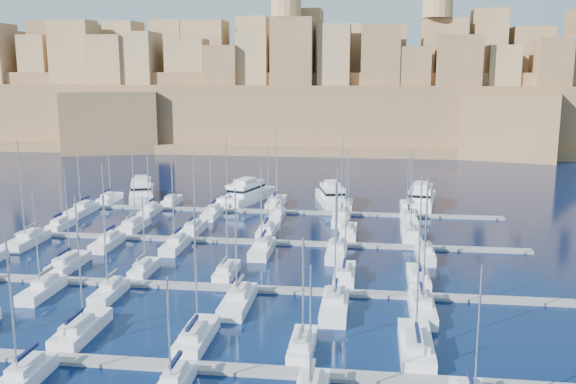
# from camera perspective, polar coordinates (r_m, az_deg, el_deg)

# --- Properties ---
(ground) EXTENTS (600.00, 600.00, 0.00)m
(ground) POSITION_cam_1_polar(r_m,az_deg,el_deg) (94.24, -3.39, -6.18)
(ground) COLOR black
(ground) RESTS_ON ground
(pontoon_near) EXTENTS (84.00, 2.00, 0.40)m
(pontoon_near) POSITION_cam_1_polar(r_m,az_deg,el_deg) (63.40, -9.38, -15.04)
(pontoon_near) COLOR slate
(pontoon_near) RESTS_ON ground
(pontoon_mid_near) EXTENTS (84.00, 2.00, 0.40)m
(pontoon_mid_near) POSITION_cam_1_polar(r_m,az_deg,el_deg) (83.03, -4.97, -8.48)
(pontoon_mid_near) COLOR slate
(pontoon_mid_near) RESTS_ON ground
(pontoon_mid_far) EXTENTS (84.00, 2.00, 0.40)m
(pontoon_mid_far) POSITION_cam_1_polar(r_m,az_deg,el_deg) (103.62, -2.35, -4.45)
(pontoon_mid_far) COLOR slate
(pontoon_mid_far) RESTS_ON ground
(pontoon_far) EXTENTS (84.00, 2.00, 0.40)m
(pontoon_far) POSITION_cam_1_polar(r_m,az_deg,el_deg) (124.69, -0.63, -1.77)
(pontoon_far) COLOR slate
(pontoon_far) RESTS_ON ground
(sailboat_2) EXTENTS (2.90, 9.68, 15.26)m
(sailboat_2) POSITION_cam_1_polar(r_m,az_deg,el_deg) (72.40, -17.92, -11.55)
(sailboat_2) COLOR white
(sailboat_2) RESTS_ON ground
(sailboat_3) EXTENTS (2.77, 9.23, 14.48)m
(sailboat_3) POSITION_cam_1_polar(r_m,az_deg,el_deg) (67.99, -8.17, -12.62)
(sailboat_3) COLOR white
(sailboat_3) RESTS_ON ground
(sailboat_4) EXTENTS (2.37, 7.91, 11.96)m
(sailboat_4) POSITION_cam_1_polar(r_m,az_deg,el_deg) (65.47, 1.28, -13.51)
(sailboat_4) COLOR white
(sailboat_4) RESTS_ON ground
(sailboat_5) EXTENTS (3.19, 10.64, 14.75)m
(sailboat_5) POSITION_cam_1_polar(r_m,az_deg,el_deg) (66.54, 11.30, -13.27)
(sailboat_5) COLOR white
(sailboat_5) RESTS_ON ground
(sailboat_8) EXTENTS (2.63, 8.78, 14.28)m
(sailboat_8) POSITION_cam_1_polar(r_m,az_deg,el_deg) (63.77, -22.60, -15.09)
(sailboat_8) COLOR white
(sailboat_8) RESTS_ON ground
(sailboat_13) EXTENTS (2.74, 9.15, 14.30)m
(sailboat_13) POSITION_cam_1_polar(r_m,az_deg,el_deg) (95.87, -18.93, -6.02)
(sailboat_13) COLOR white
(sailboat_13) RESTS_ON ground
(sailboat_14) EXTENTS (2.23, 7.43, 11.14)m
(sailboat_14) POSITION_cam_1_polar(r_m,az_deg,el_deg) (90.72, -12.67, -6.67)
(sailboat_14) COLOR white
(sailboat_14) RESTS_ON ground
(sailboat_15) EXTENTS (2.33, 7.77, 12.46)m
(sailboat_15) POSITION_cam_1_polar(r_m,az_deg,el_deg) (87.67, -5.49, -7.06)
(sailboat_15) COLOR white
(sailboat_15) RESTS_ON ground
(sailboat_16) EXTENTS (2.72, 9.08, 13.74)m
(sailboat_16) POSITION_cam_1_polar(r_m,az_deg,el_deg) (86.23, 5.05, -7.35)
(sailboat_16) COLOR white
(sailboat_16) RESTS_ON ground
(sailboat_17) EXTENTS (2.74, 9.14, 14.72)m
(sailboat_17) POSITION_cam_1_polar(r_m,az_deg,el_deg) (86.44, 11.51, -7.49)
(sailboat_17) COLOR white
(sailboat_17) RESTS_ON ground
(sailboat_19) EXTENTS (2.54, 8.47, 13.78)m
(sailboat_19) POSITION_cam_1_polar(r_m,az_deg,el_deg) (86.18, -20.99, -8.09)
(sailboat_19) COLOR white
(sailboat_19) RESTS_ON ground
(sailboat_20) EXTENTS (2.35, 7.84, 13.23)m
(sailboat_20) POSITION_cam_1_polar(r_m,az_deg,el_deg) (82.78, -15.57, -8.54)
(sailboat_20) COLOR white
(sailboat_20) RESTS_ON ground
(sailboat_21) EXTENTS (2.96, 9.88, 14.71)m
(sailboat_21) POSITION_cam_1_polar(r_m,az_deg,el_deg) (77.11, -4.47, -9.60)
(sailboat_21) COLOR white
(sailboat_21) RESTS_ON ground
(sailboat_22) EXTENTS (3.02, 10.05, 15.88)m
(sailboat_22) POSITION_cam_1_polar(r_m,az_deg,el_deg) (75.59, 4.19, -10.02)
(sailboat_22) COLOR white
(sailboat_22) RESTS_ON ground
(sailboat_23) EXTENTS (2.83, 9.44, 15.52)m
(sailboat_23) POSITION_cam_1_polar(r_m,az_deg,el_deg) (76.03, 11.83, -10.12)
(sailboat_23) COLOR white
(sailboat_23) RESTS_ON ground
(sailboat_24) EXTENTS (2.27, 7.58, 12.09)m
(sailboat_24) POSITION_cam_1_polar(r_m,az_deg,el_deg) (119.33, -19.51, -2.75)
(sailboat_24) COLOR white
(sailboat_24) RESTS_ON ground
(sailboat_25) EXTENTS (2.88, 9.59, 13.84)m
(sailboat_25) POSITION_cam_1_polar(r_m,az_deg,el_deg) (114.98, -13.53, -2.91)
(sailboat_25) COLOR white
(sailboat_25) RESTS_ON ground
(sailboat_26) EXTENTS (2.65, 8.82, 14.58)m
(sailboat_26) POSITION_cam_1_polar(r_m,az_deg,el_deg) (111.23, -8.34, -3.18)
(sailboat_26) COLOR white
(sailboat_26) RESTS_ON ground
(sailboat_27) EXTENTS (2.71, 9.02, 15.24)m
(sailboat_27) POSITION_cam_1_polar(r_m,az_deg,el_deg) (108.60, -1.83, -3.42)
(sailboat_27) COLOR white
(sailboat_27) RESTS_ON ground
(sailboat_28) EXTENTS (2.90, 9.65, 15.12)m
(sailboat_28) POSITION_cam_1_polar(r_m,az_deg,el_deg) (107.60, 5.33, -3.60)
(sailboat_28) COLOR white
(sailboat_28) RESTS_ON ground
(sailboat_29) EXTENTS (2.93, 9.77, 14.67)m
(sailboat_29) POSITION_cam_1_polar(r_m,az_deg,el_deg) (107.81, 10.85, -3.72)
(sailboat_29) COLOR white
(sailboat_29) RESTS_ON ground
(sailboat_30) EXTENTS (3.02, 10.08, 17.13)m
(sailboat_30) POSITION_cam_1_polar(r_m,az_deg,el_deg) (110.47, -22.15, -3.99)
(sailboat_30) COLOR white
(sailboat_30) RESTS_ON ground
(sailboat_31) EXTENTS (2.63, 8.77, 13.63)m
(sailboat_31) POSITION_cam_1_polar(r_m,az_deg,el_deg) (105.26, -15.75, -4.32)
(sailboat_31) COLOR white
(sailboat_31) RESTS_ON ground
(sailboat_32) EXTENTS (2.65, 8.83, 13.71)m
(sailboat_32) POSITION_cam_1_polar(r_m,az_deg,el_deg) (101.44, -9.97, -4.64)
(sailboat_32) COLOR white
(sailboat_32) RESTS_ON ground
(sailboat_33) EXTENTS (2.85, 9.50, 14.35)m
(sailboat_33) POSITION_cam_1_polar(r_m,az_deg,el_deg) (97.95, -2.31, -5.04)
(sailboat_33) COLOR white
(sailboat_33) RESTS_ON ground
(sailboat_34) EXTENTS (2.93, 9.75, 13.97)m
(sailboat_34) POSITION_cam_1_polar(r_m,az_deg,el_deg) (96.61, 4.37, -5.30)
(sailboat_34) COLOR white
(sailboat_34) RESTS_ON ground
(sailboat_35) EXTENTS (2.57, 8.57, 12.83)m
(sailboat_35) POSITION_cam_1_polar(r_m,az_deg,el_deg) (97.41, 12.08, -5.39)
(sailboat_35) COLOR white
(sailboat_35) RESTS_ON ground
(sailboat_36) EXTENTS (2.56, 8.55, 14.31)m
(sailboat_36) POSITION_cam_1_polar(r_m,az_deg,el_deg) (139.40, -15.57, -0.57)
(sailboat_36) COLOR white
(sailboat_36) RESTS_ON ground
(sailboat_37) EXTENTS (2.34, 7.81, 11.42)m
(sailboat_37) POSITION_cam_1_polar(r_m,az_deg,el_deg) (134.36, -10.28, -0.78)
(sailboat_37) COLOR white
(sailboat_37) RESTS_ON ground
(sailboat_38) EXTENTS (2.61, 8.70, 14.59)m
(sailboat_38) POSITION_cam_1_polar(r_m,az_deg,el_deg) (131.77, -5.48, -0.87)
(sailboat_38) COLOR white
(sailboat_38) RESTS_ON ground
(sailboat_39) EXTENTS (3.08, 10.25, 15.98)m
(sailboat_39) POSITION_cam_1_polar(r_m,az_deg,el_deg) (130.63, -1.06, -0.92)
(sailboat_39) COLOR white
(sailboat_39) RESTS_ON ground
(sailboat_40) EXTENTS (2.55, 8.49, 11.52)m
(sailboat_40) POSITION_cam_1_polar(r_m,az_deg,el_deg) (128.49, 5.15, -1.19)
(sailboat_40) COLOR white
(sailboat_40) RESTS_ON ground
(sailboat_41) EXTENTS (2.53, 8.42, 12.52)m
(sailboat_41) POSITION_cam_1_polar(r_m,az_deg,el_deg) (128.56, 10.54, -1.32)
(sailboat_41) COLOR white
(sailboat_41) RESTS_ON ground
(sailboat_42) EXTENTS (2.99, 9.97, 14.29)m
(sailboat_42) POSITION_cam_1_polar(r_m,az_deg,el_deg) (129.94, -17.82, -1.53)
(sailboat_42) COLOR white
(sailboat_42) RESTS_ON ground
(sailboat_43) EXTENTS (2.37, 7.89, 12.59)m
(sailboat_43) POSITION_cam_1_polar(r_m,az_deg,el_deg) (125.83, -12.14, -1.66)
(sailboat_43) COLOR white
(sailboat_43) RESTS_ON ground
(sailboat_44) EXTENTS (2.58, 8.60, 11.96)m
(sailboat_44) POSITION_cam_1_polar(r_m,az_deg,el_deg) (121.97, -6.76, -1.88)
(sailboat_44) COLOR white
(sailboat_44) RESTS_ON ground
(sailboat_45) EXTENTS (2.25, 7.48, 11.77)m
(sailboat_45) POSITION_cam_1_polar(r_m,az_deg,el_deg) (120.10, -0.96, -2.02)
(sailboat_45) COLOR white
(sailboat_45) RESTS_ON ground
(sailboat_46) EXTENTS (3.10, 10.33, 15.91)m
(sailboat_46) POSITION_cam_1_polar(r_m,az_deg,el_deg) (117.60, 4.76, -2.31)
(sailboat_46) COLOR white
(sailboat_46) RESTS_ON ground
(sailboat_47) EXTENTS (2.87, 9.58, 13.41)m
(sailboat_47) POSITION_cam_1_polar(r_m,az_deg,el_deg) (118.05, 10.68, -2.43)
(sailboat_47) COLOR white
(sailboat_47) RESTS_ON ground
(motor_yacht_a) EXTENTS (9.76, 16.67, 5.25)m
(motor_yacht_a) POSITION_cam_1_polar(r_m,az_deg,el_deg) (140.85, -12.88, 0.08)
(motor_yacht_a) COLOR white
(motor_yacht_a) RESTS_ON ground
(motor_yacht_b) EXTENTS (9.89, 17.71, 5.25)m
(motor_yacht_b) POSITION_cam_1_polar(r_m,az_deg,el_deg) (135.13, -3.71, -0.12)
(motor_yacht_b) COLOR white
(motor_yacht_b) RESTS_ON ground
(motor_yacht_c) EXTENTS (7.87, 15.78, 5.25)m
(motor_yacht_c) POSITION_cam_1_polar(r_m,az_deg,el_deg) (131.99, 3.90, -0.39)
(motor_yacht_c) COLOR white
(motor_yacht_c) RESTS_ON ground
(motor_yacht_d) EXTENTS (7.27, 17.21, 5.25)m
(motor_yacht_d) POSITION_cam_1_polar(r_m,az_deg,el_deg) (132.86, 11.74, -0.52)
(motor_yacht_d) COLOR white
(motor_yacht_d) RESTS_ON ground
(fortified_city) EXTENTS (460.00, 108.95, 59.52)m
(fortified_city) POSITION_cam_1_polar(r_m,az_deg,el_deg) (244.57, 3.44, 7.99)
(fortified_city) COLOR brown
(fortified_city) RESTS_ON ground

